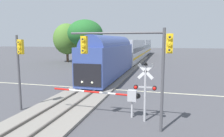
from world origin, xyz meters
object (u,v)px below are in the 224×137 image
Objects in this scene: pine_left_background at (67,39)px; oak_behind_train at (85,33)px; traffic_signal_near_right at (134,53)px; crossing_gate_near at (122,95)px; commuter_train at (134,50)px; traffic_signal_median at (20,61)px; crossing_signal_mast at (145,85)px.

oak_behind_train reaches higher than pine_left_background.
traffic_signal_near_right is 30.45m from oak_behind_train.
commuter_train is at bearing 97.42° from crossing_gate_near.
pine_left_background is (-19.80, 31.25, 0.88)m from traffic_signal_near_right.
traffic_signal_median is 32.41m from pine_left_background.
crossing_gate_near is 1.08× the size of traffic_signal_near_right.
pine_left_background is at bearing 111.21° from traffic_signal_median.
traffic_signal_median is 0.62× the size of pine_left_background.
commuter_train is 7.11× the size of pine_left_background.
oak_behind_train reaches higher than crossing_gate_near.
traffic_signal_median reaches higher than crossing_gate_near.
oak_behind_train reaches higher than commuter_train.
oak_behind_train reaches higher than traffic_signal_near_right.
crossing_gate_near is 1.64× the size of crossing_signal_mast.
crossing_signal_mast is at bearing -61.17° from oak_behind_train.
traffic_signal_median is at bearing -77.72° from oak_behind_train.
oak_behind_train is at bearing 102.28° from traffic_signal_median.
pine_left_background is (-20.32, 30.07, 2.86)m from crossing_signal_mast.
traffic_signal_median is at bearing 172.50° from traffic_signal_near_right.
crossing_signal_mast is at bearing -80.15° from commuter_train.
crossing_signal_mast is (1.54, -0.48, 0.85)m from crossing_gate_near.
commuter_train is 34.24m from traffic_signal_median.
traffic_signal_median is (-8.09, 1.07, -0.70)m from traffic_signal_near_right.
commuter_train is 35.63m from traffic_signal_near_right.
oak_behind_train is (-8.36, -8.09, 3.47)m from commuter_train.
traffic_signal_near_right is 0.66× the size of pine_left_background.
commuter_train is 34.52m from crossing_signal_mast.
traffic_signal_median reaches higher than crossing_signal_mast.
traffic_signal_near_right is at bearing -81.29° from commuter_train.
commuter_train is 6.86× the size of oak_behind_train.
pine_left_background reaches higher than crossing_signal_mast.
oak_behind_train is at bearing 116.91° from traffic_signal_near_right.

